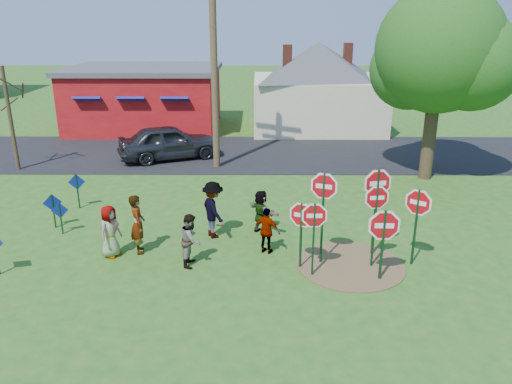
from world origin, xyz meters
TOP-DOWN VIEW (x-y plane):
  - ground at (0.00, 0.00)m, footprint 120.00×120.00m
  - road at (0.00, 11.50)m, footprint 120.00×7.50m
  - dirt_patch at (4.50, -1.00)m, footprint 3.20×3.20m
  - red_building at (-5.50, 17.99)m, footprint 9.40×7.69m
  - cream_house at (5.50, 18.00)m, footprint 9.40×9.40m
  - stop_sign_a at (3.00, -1.16)m, footprint 0.90×0.45m
  - stop_sign_b at (3.64, -0.85)m, footprint 1.01×0.37m
  - stop_sign_c at (5.10, -1.08)m, footprint 0.94×0.12m
  - stop_sign_d at (5.29, -0.30)m, footprint 1.13×0.24m
  - stop_sign_e at (5.18, -1.82)m, footprint 1.18×0.08m
  - stop_sign_f at (6.34, -0.91)m, footprint 0.86×0.64m
  - stop_sign_g at (3.31, -1.61)m, footprint 0.97×0.07m
  - blue_diamond_b at (-4.84, 1.18)m, footprint 0.55×0.13m
  - blue_diamond_c at (-5.28, 1.71)m, footprint 0.61×0.21m
  - blue_diamond_d at (-5.08, 3.56)m, footprint 0.62×0.14m
  - person_a at (-2.71, -0.43)m, footprint 0.80×0.94m
  - person_b at (-1.92, -0.16)m, footprint 0.65×0.79m
  - person_c at (-0.19, -0.96)m, footprint 0.67×0.83m
  - person_d at (0.30, 1.00)m, footprint 1.21×1.42m
  - person_e at (2.04, -0.19)m, footprint 0.94×0.70m
  - person_f at (1.87, 1.31)m, footprint 1.25×1.37m
  - suv at (-2.75, 10.42)m, footprint 5.46×3.82m
  - utility_pole at (-0.25, 9.01)m, footprint 2.51×0.35m
  - leafy_tree at (9.45, 7.39)m, footprint 5.84×5.33m
  - bare_tree_west at (-9.67, 8.50)m, footprint 1.80×1.80m

SIDE VIEW (x-z plane):
  - ground at x=0.00m, z-range 0.00..0.00m
  - dirt_patch at x=4.50m, z-range 0.00..0.03m
  - road at x=0.00m, z-range 0.00..0.04m
  - blue_diamond_b at x=-4.84m, z-range 0.14..1.27m
  - person_e at x=2.04m, z-range 0.00..1.48m
  - person_f at x=1.87m, z-range 0.00..1.52m
  - blue_diamond_c at x=-5.28m, z-range 0.15..1.38m
  - person_c at x=-0.19m, z-range 0.00..1.59m
  - person_a at x=-2.71m, z-range 0.00..1.64m
  - blue_diamond_d at x=-5.08m, z-range 0.17..1.54m
  - suv at x=-2.75m, z-range 0.04..1.77m
  - person_b at x=-1.92m, z-range 0.00..1.88m
  - person_d at x=0.30m, z-range 0.00..1.91m
  - stop_sign_a at x=3.00m, z-range 0.40..2.56m
  - stop_sign_e at x=5.18m, z-range 0.37..2.60m
  - stop_sign_g at x=3.31m, z-range 0.45..2.77m
  - stop_sign_f at x=6.34m, z-range 0.53..3.01m
  - stop_sign_c at x=5.10m, z-range 0.54..3.18m
  - red_building at x=-5.50m, z-range 0.02..3.92m
  - stop_sign_d at x=5.29m, z-range 0.64..3.54m
  - stop_sign_b at x=3.64m, z-range 0.67..3.62m
  - cream_house at x=5.50m, z-range -0.33..6.17m
  - bare_tree_west at x=-9.67m, z-range 0.71..5.56m
  - leafy_tree at x=9.45m, z-range 1.19..9.50m
  - utility_pole at x=-0.25m, z-range 0.27..10.55m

